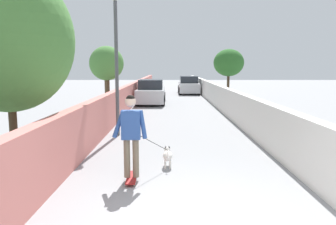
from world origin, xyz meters
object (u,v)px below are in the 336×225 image
object	(u,v)px
tree_left_near	(7,39)
dog	(167,155)
person_skateboarder	(131,130)
car_near	(151,92)
car_far	(189,85)
tree_right_mid	(229,63)
tree_left_far	(107,64)
lamp_post	(116,39)
skateboard	(132,178)

from	to	relation	value
tree_left_near	dog	size ratio (longest dim) A/B	3.64
person_skateboarder	tree_left_near	bearing A→B (deg)	68.94
tree_left_near	car_near	world-z (taller)	tree_left_near
dog	car_far	world-z (taller)	car_far
car_near	car_far	size ratio (longest dim) A/B	0.99
dog	car_far	size ratio (longest dim) A/B	0.30
tree_left_near	dog	xyz separation A→B (m)	(-0.17, -3.68, -2.69)
tree_left_near	dog	bearing A→B (deg)	-92.61
tree_left_near	car_far	bearing A→B (deg)	-14.62
tree_left_near	dog	world-z (taller)	tree_left_near
tree_right_mid	car_far	size ratio (longest dim) A/B	0.84
tree_left_far	person_skateboarder	xyz separation A→B (m)	(-11.13, -2.62, -1.42)
tree_left_near	car_far	distance (m)	21.70
dog	car_near	size ratio (longest dim) A/B	0.30
car_near	car_far	distance (m)	8.34
dog	car_near	world-z (taller)	car_near
tree_left_far	car_near	world-z (taller)	tree_left_far
tree_right_mid	dog	xyz separation A→B (m)	(-16.17, 4.37, -2.36)
tree_left_far	lamp_post	size ratio (longest dim) A/B	0.72
person_skateboarder	skateboard	bearing A→B (deg)	45.00
tree_left_far	skateboard	xyz separation A→B (m)	(-11.13, -2.62, -2.43)
skateboard	car_near	xyz separation A→B (m)	(14.19, 0.39, 0.65)
dog	car_far	xyz separation A→B (m)	(21.05, -1.77, 0.44)
skateboard	person_skateboarder	distance (m)	1.01
car_near	skateboard	bearing A→B (deg)	-178.43
tree_right_mid	car_far	bearing A→B (deg)	28.09
tree_right_mid	person_skateboarder	bearing A→B (deg)	163.40
lamp_post	dog	distance (m)	4.90
skateboard	car_far	size ratio (longest dim) A/B	0.19
person_skateboarder	tree_left_far	bearing A→B (deg)	13.25
tree_left_near	skateboard	distance (m)	4.28
tree_left_far	car_far	size ratio (longest dim) A/B	0.80
skateboard	car_near	size ratio (longest dim) A/B	0.19
tree_left_near	lamp_post	size ratio (longest dim) A/B	0.96
car_far	skateboard	bearing A→B (deg)	173.52
tree_right_mid	skateboard	bearing A→B (deg)	163.40
lamp_post	car_far	distance (m)	18.09
car_near	person_skateboarder	bearing A→B (deg)	-178.43
tree_left_far	skateboard	size ratio (longest dim) A/B	4.29
dog	lamp_post	bearing A→B (deg)	26.31
skateboard	person_skateboarder	xyz separation A→B (m)	(-0.00, -0.00, 1.01)
tree_left_near	tree_left_far	size ratio (longest dim) A/B	1.34
tree_left_far	skateboard	distance (m)	11.69
tree_right_mid	dog	size ratio (longest dim) A/B	2.85
car_far	dog	bearing A→B (deg)	175.20
tree_left_near	tree_left_far	bearing A→B (deg)	-1.84
person_skateboarder	car_near	xyz separation A→B (m)	(14.19, 0.39, -0.36)
tree_right_mid	person_skateboarder	xyz separation A→B (m)	(-17.13, 5.11, -1.56)
tree_left_far	dog	distance (m)	10.94
tree_left_near	skateboard	size ratio (longest dim) A/B	5.76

